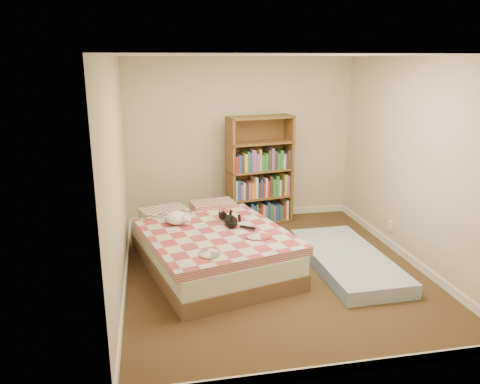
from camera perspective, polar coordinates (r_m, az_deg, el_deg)
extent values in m
cube|color=#40291B|center=(5.76, 4.05, -9.43)|extent=(3.50, 4.00, 0.01)
cube|color=white|center=(5.21, 4.60, 16.28)|extent=(3.50, 4.00, 0.01)
cube|color=beige|center=(7.26, 0.15, 6.31)|extent=(3.50, 0.01, 2.50)
cube|color=beige|center=(3.54, 12.83, -4.58)|extent=(3.50, 0.01, 2.50)
cube|color=beige|center=(5.18, -14.74, 1.83)|extent=(0.01, 4.00, 2.50)
cube|color=beige|center=(6.04, 20.57, 3.32)|extent=(0.01, 4.00, 2.50)
cube|color=white|center=(7.54, 0.16, -2.73)|extent=(3.50, 0.02, 0.10)
cube|color=white|center=(4.11, 11.68, -20.39)|extent=(3.50, 0.02, 0.10)
cube|color=white|center=(5.58, -13.76, -10.19)|extent=(0.02, 4.00, 0.10)
cube|color=white|center=(6.39, 19.44, -7.24)|extent=(0.02, 4.00, 0.10)
cube|color=white|center=(6.62, 17.89, -3.96)|extent=(0.03, 0.09, 0.13)
cube|color=brown|center=(5.80, -3.48, -8.19)|extent=(1.96, 2.42, 0.19)
cube|color=silver|center=(5.72, -3.51, -6.35)|extent=(1.92, 2.37, 0.21)
cube|color=#AB3F47|center=(5.66, -3.54, -4.87)|extent=(1.94, 2.07, 0.11)
cube|color=#6D685C|center=(6.37, -7.61, -2.29)|extent=(0.66, 0.50, 0.16)
cube|color=#AB3F47|center=(6.44, -1.40, -1.93)|extent=(0.66, 0.50, 0.16)
cube|color=#523A1C|center=(7.01, -1.36, 2.43)|extent=(0.10, 0.33, 1.66)
cube|color=#523A1C|center=(7.22, 6.13, 2.76)|extent=(0.10, 0.33, 1.66)
cube|color=#523A1C|center=(7.25, 2.16, 2.88)|extent=(0.98, 0.20, 1.66)
cube|color=#523A1C|center=(7.33, 2.37, -3.56)|extent=(1.04, 0.50, 0.03)
cube|color=#523A1C|center=(7.10, 2.45, 2.69)|extent=(1.04, 0.50, 0.03)
cube|color=#523A1C|center=(6.96, 2.52, 9.10)|extent=(1.04, 0.50, 0.03)
cube|color=#7494C1|center=(5.95, 12.93, -8.09)|extent=(0.88, 1.89, 0.17)
ellipsoid|color=black|center=(5.70, -1.12, -3.53)|extent=(0.27, 0.39, 0.12)
sphere|color=black|center=(5.87, -1.44, -2.83)|extent=(0.14, 0.14, 0.11)
cone|color=black|center=(5.88, -1.79, -2.34)|extent=(0.05, 0.05, 0.04)
cone|color=black|center=(5.89, -1.19, -2.30)|extent=(0.05, 0.05, 0.04)
cylinder|color=black|center=(5.51, 0.24, -4.58)|extent=(0.10, 0.20, 0.04)
ellipsoid|color=white|center=(5.81, -7.71, -3.13)|extent=(0.29, 0.33, 0.15)
sphere|color=white|center=(5.72, -6.80, -3.23)|extent=(0.13, 0.13, 0.12)
sphere|color=white|center=(5.69, -6.33, -3.47)|extent=(0.06, 0.06, 0.05)
sphere|color=white|center=(5.86, -8.95, -3.17)|extent=(0.07, 0.07, 0.07)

